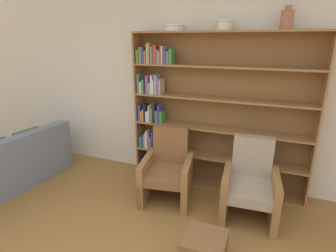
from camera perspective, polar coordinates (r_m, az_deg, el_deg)
wall_back at (r=3.84m, az=9.04°, el=7.39°), size 12.00×0.06×2.75m
bookshelf at (r=3.75m, az=7.69°, el=2.95°), size 2.46×0.30×2.19m
bowl_slate at (r=3.73m, az=1.29°, el=20.67°), size 0.27×0.27×0.08m
bowl_copper at (r=3.55m, az=12.14°, el=20.80°), size 0.21×0.21×0.12m
vase_tall at (r=3.50m, az=24.48°, el=20.40°), size 0.14×0.14×0.26m
couch at (r=4.59m, az=-31.04°, el=-7.43°), size 0.98×1.78×0.82m
armchair_leather at (r=3.61m, az=-0.06°, el=-9.59°), size 0.75×0.78×0.96m
armchair_cushioned at (r=3.41m, az=17.42°, el=-12.24°), size 0.69×0.73×0.96m
footstool at (r=2.79m, az=8.07°, el=-23.53°), size 0.40×0.40×0.28m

